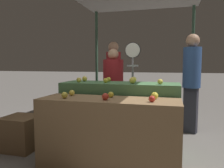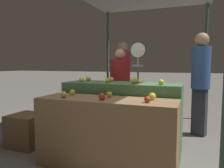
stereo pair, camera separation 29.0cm
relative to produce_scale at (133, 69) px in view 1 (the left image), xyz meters
The scene contains 21 objects.
ground_plane 1.73m from the produce_scale, 93.37° to the right, with size 60.00×60.00×0.00m, color slate.
display_counter_front 1.47m from the produce_scale, 93.37° to the right, with size 1.69×0.55×0.86m, color olive.
display_counter_back 0.95m from the produce_scale, 96.45° to the right, with size 1.69×0.55×1.01m, color #4C7A4C.
apple_front_0 1.51m from the produce_scale, 113.77° to the right, with size 0.08×0.08×0.08m, color gold.
apple_front_1 1.39m from the produce_scale, 93.44° to the right, with size 0.08×0.08×0.08m, color red.
apple_front_2 1.45m from the produce_scale, 71.63° to the right, with size 0.07×0.07×0.07m, color #B72D23.
apple_front_3 1.32m from the produce_scale, 118.17° to the right, with size 0.08×0.08×0.08m, color yellow.
apple_front_4 1.19m from the produce_scale, 93.72° to the right, with size 0.07×0.07×0.07m, color gold.
apple_front_5 1.27m from the produce_scale, 68.09° to the right, with size 0.09×0.09×0.09m, color gold.
apple_back_0 1.03m from the produce_scale, 131.35° to the right, with size 0.07×0.07×0.07m, color yellow.
apple_back_1 0.81m from the produce_scale, 108.96° to the right, with size 0.07×0.07×0.07m, color gold.
apple_back_2 0.77m from the produce_scale, 80.19° to the right, with size 0.09×0.09×0.09m, color yellow.
apple_back_3 0.92m from the produce_scale, 56.37° to the right, with size 0.07×0.07×0.07m, color gold.
apple_back_4 0.88m from the produce_scale, 140.43° to the right, with size 0.08×0.08×0.08m, color yellow.
apple_back_5 0.62m from the produce_scale, 117.13° to the right, with size 0.07×0.07×0.07m, color gold.
apple_back_6 0.58m from the produce_scale, 78.47° to the right, with size 0.08×0.08×0.08m, color yellow.
produce_scale is the anchor object (origin of this frame).
person_vendor_at_scale 0.62m from the produce_scale, 142.81° to the left, with size 0.51×0.51×1.57m.
person_customer_left 1.13m from the produce_scale, 25.96° to the left, with size 0.41×0.41×1.82m.
person_customer_right 1.21m from the produce_scale, 120.76° to the left, with size 0.44×0.44×1.78m.
wooden_crate_side 2.05m from the produce_scale, 146.27° to the right, with size 0.50×0.50×0.50m, color brown.
Camera 1 is at (0.72, -2.49, 1.28)m, focal length 35.00 mm.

